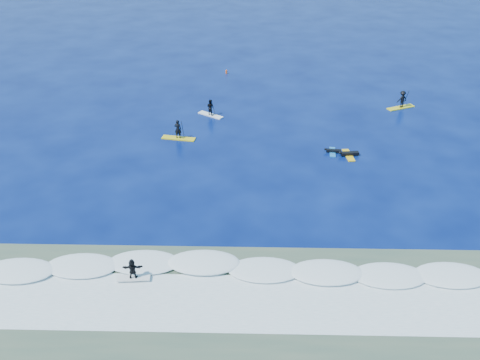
{
  "coord_description": "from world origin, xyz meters",
  "views": [
    {
      "loc": [
        0.03,
        -37.19,
        22.73
      ],
      "look_at": [
        -0.84,
        0.72,
        0.6
      ],
      "focal_mm": 40.0,
      "sensor_mm": 36.0,
      "label": 1
    }
  ],
  "objects_px": {
    "sup_paddler_left": "(178,132)",
    "marker_buoy": "(226,72)",
    "prone_paddler_far": "(333,151)",
    "sup_paddler_right": "(402,100)",
    "wave_surfer": "(133,270)",
    "sup_paddler_center": "(210,109)",
    "prone_paddler_near": "(349,154)"
  },
  "relations": [
    {
      "from": "sup_paddler_center",
      "to": "sup_paddler_right",
      "type": "xyz_separation_m",
      "value": [
        20.76,
        2.56,
        0.12
      ]
    },
    {
      "from": "wave_surfer",
      "to": "marker_buoy",
      "type": "distance_m",
      "value": 40.18
    },
    {
      "from": "sup_paddler_right",
      "to": "prone_paddler_near",
      "type": "relative_size",
      "value": 1.35
    },
    {
      "from": "prone_paddler_far",
      "to": "marker_buoy",
      "type": "distance_m",
      "value": 24.39
    },
    {
      "from": "sup_paddler_right",
      "to": "marker_buoy",
      "type": "bearing_deg",
      "value": 126.03
    },
    {
      "from": "sup_paddler_left",
      "to": "prone_paddler_far",
      "type": "height_order",
      "value": "sup_paddler_left"
    },
    {
      "from": "wave_surfer",
      "to": "prone_paddler_far",
      "type": "bearing_deg",
      "value": 45.63
    },
    {
      "from": "sup_paddler_left",
      "to": "marker_buoy",
      "type": "bearing_deg",
      "value": 89.07
    },
    {
      "from": "prone_paddler_far",
      "to": "sup_paddler_center",
      "type": "bearing_deg",
      "value": 60.9
    },
    {
      "from": "marker_buoy",
      "to": "sup_paddler_right",
      "type": "bearing_deg",
      "value": -29.06
    },
    {
      "from": "prone_paddler_near",
      "to": "wave_surfer",
      "type": "xyz_separation_m",
      "value": [
        -16.34,
        -17.52,
        0.68
      ]
    },
    {
      "from": "prone_paddler_near",
      "to": "wave_surfer",
      "type": "distance_m",
      "value": 23.97
    },
    {
      "from": "sup_paddler_left",
      "to": "wave_surfer",
      "type": "bearing_deg",
      "value": -80.65
    },
    {
      "from": "sup_paddler_right",
      "to": "prone_paddler_far",
      "type": "xyz_separation_m",
      "value": [
        -8.85,
        -10.92,
        -0.75
      ]
    },
    {
      "from": "sup_paddler_center",
      "to": "sup_paddler_right",
      "type": "relative_size",
      "value": 0.87
    },
    {
      "from": "wave_surfer",
      "to": "marker_buoy",
      "type": "relative_size",
      "value": 3.49
    },
    {
      "from": "prone_paddler_near",
      "to": "prone_paddler_far",
      "type": "height_order",
      "value": "prone_paddler_near"
    },
    {
      "from": "sup_paddler_center",
      "to": "marker_buoy",
      "type": "distance_m",
      "value": 13.54
    },
    {
      "from": "sup_paddler_center",
      "to": "marker_buoy",
      "type": "bearing_deg",
      "value": 119.78
    },
    {
      "from": "sup_paddler_left",
      "to": "marker_buoy",
      "type": "relative_size",
      "value": 5.56
    },
    {
      "from": "sup_paddler_right",
      "to": "wave_surfer",
      "type": "distance_m",
      "value": 37.54
    },
    {
      "from": "wave_surfer",
      "to": "marker_buoy",
      "type": "height_order",
      "value": "wave_surfer"
    },
    {
      "from": "prone_paddler_near",
      "to": "marker_buoy",
      "type": "relative_size",
      "value": 3.99
    },
    {
      "from": "sup_paddler_right",
      "to": "prone_paddler_near",
      "type": "height_order",
      "value": "sup_paddler_right"
    },
    {
      "from": "wave_surfer",
      "to": "sup_paddler_right",
      "type": "bearing_deg",
      "value": 45.82
    },
    {
      "from": "sup_paddler_right",
      "to": "marker_buoy",
      "type": "xyz_separation_m",
      "value": [
        -19.68,
        10.94,
        -0.62
      ]
    },
    {
      "from": "sup_paddler_left",
      "to": "wave_surfer",
      "type": "xyz_separation_m",
      "value": [
        -0.32,
        -20.72,
        0.13
      ]
    },
    {
      "from": "sup_paddler_center",
      "to": "prone_paddler_near",
      "type": "height_order",
      "value": "sup_paddler_center"
    },
    {
      "from": "prone_paddler_far",
      "to": "marker_buoy",
      "type": "xyz_separation_m",
      "value": [
        -10.83,
        21.85,
        0.12
      ]
    },
    {
      "from": "sup_paddler_center",
      "to": "sup_paddler_right",
      "type": "height_order",
      "value": "sup_paddler_right"
    },
    {
      "from": "sup_paddler_left",
      "to": "wave_surfer",
      "type": "height_order",
      "value": "sup_paddler_left"
    },
    {
      "from": "wave_surfer",
      "to": "sup_paddler_center",
      "type": "bearing_deg",
      "value": 78.62
    }
  ]
}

